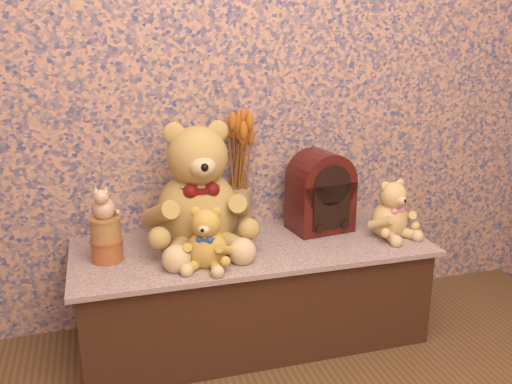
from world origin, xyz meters
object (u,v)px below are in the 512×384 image
teddy_large (197,180)px  ceramic_vase (238,209)px  teddy_small (390,206)px  biscuit_tin_lower (107,250)px  teddy_medium (207,234)px  cat_figurine (103,201)px  cathedral_radio (320,191)px

teddy_large → ceramic_vase: teddy_large is taller
teddy_small → biscuit_tin_lower: 1.17m
teddy_medium → cat_figurine: size_ratio=1.87×
teddy_medium → cat_figurine: bearing=-179.7°
biscuit_tin_lower → teddy_large: bearing=9.8°
teddy_large → biscuit_tin_lower: (-0.36, -0.06, -0.23)m
teddy_medium → teddy_small: bearing=28.7°
cathedral_radio → ceramic_vase: (-0.34, 0.11, -0.08)m
ceramic_vase → cat_figurine: cat_figurine is taller
cathedral_radio → cat_figurine: size_ratio=2.67×
teddy_medium → biscuit_tin_lower: bearing=-179.7°
teddy_medium → cathedral_radio: (0.55, 0.24, 0.05)m
cathedral_radio → biscuit_tin_lower: bearing=178.1°
cathedral_radio → teddy_medium: bearing=-164.3°
cathedral_radio → teddy_small: bearing=-38.3°
teddy_medium → cathedral_radio: bearing=46.0°
teddy_large → teddy_medium: size_ratio=2.22×
teddy_medium → teddy_large: bearing=110.7°
teddy_small → cat_figurine: size_ratio=1.99×
teddy_large → teddy_medium: 0.26m
teddy_small → ceramic_vase: 0.65m
ceramic_vase → cathedral_radio: bearing=-17.1°
teddy_medium → teddy_small: 0.81m
teddy_large → cat_figurine: bearing=-170.2°
cat_figurine → teddy_small: bearing=6.7°
biscuit_tin_lower → teddy_medium: bearing=-22.4°
teddy_small → cathedral_radio: bearing=135.2°
teddy_large → teddy_medium: bearing=-91.9°
teddy_small → teddy_large: bearing=157.0°
teddy_medium → ceramic_vase: 0.40m
biscuit_tin_lower → cat_figurine: size_ratio=0.89×
teddy_large → ceramic_vase: 0.30m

